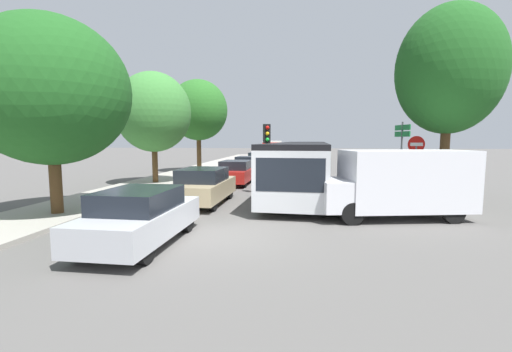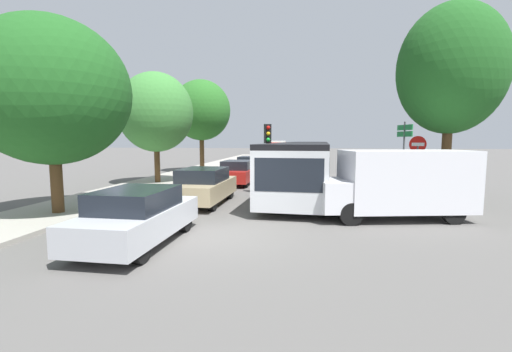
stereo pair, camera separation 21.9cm
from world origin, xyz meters
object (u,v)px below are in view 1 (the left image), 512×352
(queued_car_red, at_px, (236,172))
(tree_left_near, at_px, (50,92))
(queued_car_graphite, at_px, (248,166))
(tree_right_near, at_px, (449,70))
(queued_car_silver, at_px, (141,217))
(queued_car_green, at_px, (259,160))
(traffic_light, at_px, (267,143))
(tree_left_far, at_px, (198,110))
(articulated_bus, at_px, (302,162))
(direction_sign_post, at_px, (402,142))
(white_van, at_px, (398,182))
(queued_car_white, at_px, (263,157))
(city_bus_rear, at_px, (273,148))
(tree_left_mid, at_px, (154,114))
(no_entry_sign, at_px, (416,158))
(queued_car_tan, at_px, (203,186))

(queued_car_red, relative_size, tree_left_near, 0.62)
(queued_car_graphite, height_order, tree_right_near, tree_right_near)
(queued_car_red, distance_m, tree_left_near, 10.96)
(queued_car_silver, bearing_deg, queued_car_green, 0.79)
(tree_right_near, bearing_deg, queued_car_green, 119.25)
(traffic_light, xyz_separation_m, tree_left_far, (-6.62, 11.11, 2.55))
(articulated_bus, distance_m, queued_car_graphite, 7.57)
(articulated_bus, xyz_separation_m, queued_car_red, (-3.91, 0.73, -0.72))
(direction_sign_post, bearing_deg, white_van, 58.72)
(articulated_bus, xyz_separation_m, queued_car_white, (-4.12, 18.76, -0.68))
(city_bus_rear, xyz_separation_m, queued_car_silver, (-0.06, -45.20, -0.72))
(direction_sign_post, distance_m, tree_left_far, 16.18)
(tree_right_near, bearing_deg, tree_left_near, -163.55)
(white_van, xyz_separation_m, tree_right_near, (2.61, 2.96, 4.20))
(tree_left_near, height_order, tree_right_near, tree_right_near)
(direction_sign_post, xyz_separation_m, tree_left_mid, (-13.79, 0.42, 1.59))
(queued_car_silver, relative_size, tree_right_near, 0.52)
(tree_left_mid, bearing_deg, no_entry_sign, -17.03)
(city_bus_rear, xyz_separation_m, tree_left_far, (-4.23, -25.86, 3.61))
(queued_car_red, relative_size, direction_sign_post, 1.15)
(queued_car_white, relative_size, traffic_light, 1.29)
(articulated_bus, xyz_separation_m, tree_left_near, (-8.51, -8.56, 2.82))
(articulated_bus, xyz_separation_m, tree_left_far, (-8.36, 8.13, 3.60))
(queued_car_green, height_order, tree_left_mid, tree_left_mid)
(no_entry_sign, bearing_deg, tree_right_near, 72.48)
(queued_car_graphite, distance_m, tree_left_near, 15.98)
(tree_left_near, height_order, tree_left_mid, tree_left_near)
(city_bus_rear, bearing_deg, queued_car_red, 178.08)
(city_bus_rear, height_order, queued_car_silver, city_bus_rear)
(no_entry_sign, xyz_separation_m, direction_sign_post, (0.46, 3.66, 0.68))
(traffic_light, bearing_deg, tree_left_mid, -132.02)
(city_bus_rear, distance_m, tree_left_far, 26.45)
(queued_car_tan, distance_m, traffic_light, 3.95)
(direction_sign_post, height_order, tree_left_far, tree_left_far)
(traffic_light, height_order, tree_left_far, tree_left_far)
(tree_right_near, bearing_deg, city_bus_rear, 104.43)
(white_van, bearing_deg, articulated_bus, -77.45)
(queued_car_white, relative_size, direction_sign_post, 1.22)
(articulated_bus, height_order, traffic_light, traffic_light)
(tree_left_near, bearing_deg, queued_car_tan, 33.95)
(articulated_bus, bearing_deg, queued_car_green, -159.63)
(tree_left_near, distance_m, tree_right_near, 14.90)
(queued_car_white, bearing_deg, queued_car_green, -177.08)
(direction_sign_post, relative_size, tree_left_near, 0.53)
(queued_car_graphite, distance_m, tree_right_near, 15.25)
(queued_car_tan, relative_size, tree_right_near, 0.54)
(city_bus_rear, height_order, queued_car_graphite, city_bus_rear)
(queued_car_red, height_order, queued_car_graphite, queued_car_red)
(queued_car_tan, height_order, queued_car_graphite, queued_car_tan)
(queued_car_red, xyz_separation_m, no_entry_sign, (8.63, -4.77, 1.15))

